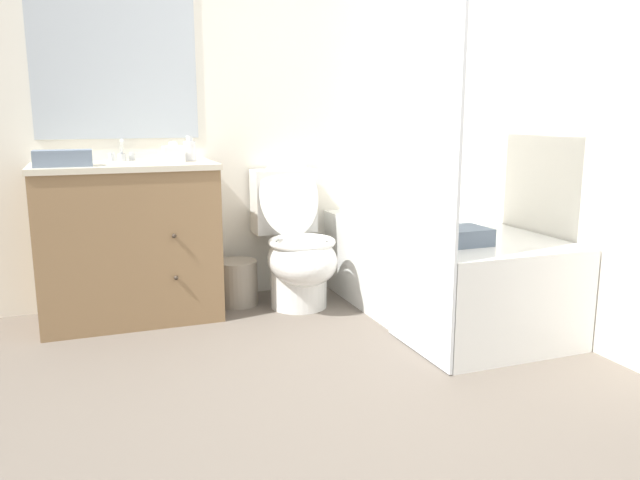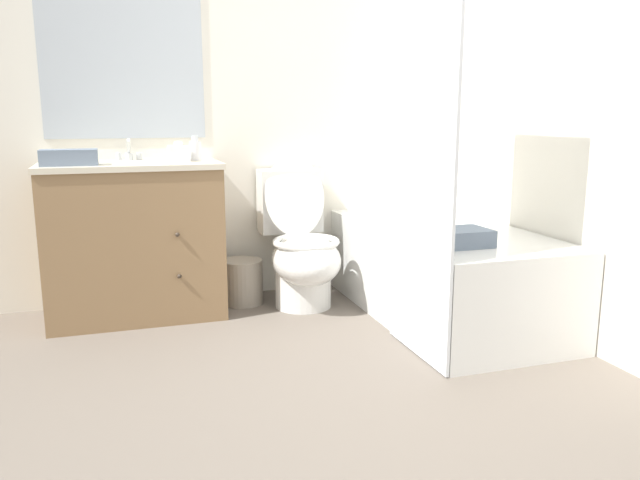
{
  "view_description": "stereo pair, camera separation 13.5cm",
  "coord_description": "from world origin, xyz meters",
  "px_view_note": "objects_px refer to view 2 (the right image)",
  "views": [
    {
      "loc": [
        -0.97,
        -1.99,
        1.12
      ],
      "look_at": [
        0.08,
        0.79,
        0.52
      ],
      "focal_mm": 35.0,
      "sensor_mm": 36.0,
      "label": 1
    },
    {
      "loc": [
        -0.84,
        -2.03,
        1.12
      ],
      "look_at": [
        0.08,
        0.79,
        0.52
      ],
      "focal_mm": 35.0,
      "sensor_mm": 36.0,
      "label": 2
    }
  ],
  "objects_px": {
    "wastebasket": "(242,282)",
    "hand_towel_folded": "(69,157)",
    "bathtub": "(442,271)",
    "soap_dispenser": "(195,150)",
    "tissue_box": "(179,153)",
    "vanity_cabinet": "(135,239)",
    "toilet": "(301,249)",
    "sink_faucet": "(129,154)",
    "bath_towel_folded": "(457,238)"
  },
  "relations": [
    {
      "from": "wastebasket",
      "to": "hand_towel_folded",
      "type": "distance_m",
      "value": 1.19
    },
    {
      "from": "bathtub",
      "to": "soap_dispenser",
      "type": "bearing_deg",
      "value": 155.05
    },
    {
      "from": "bathtub",
      "to": "tissue_box",
      "type": "xyz_separation_m",
      "value": [
        -1.37,
        0.5,
        0.65
      ]
    },
    {
      "from": "vanity_cabinet",
      "to": "soap_dispenser",
      "type": "height_order",
      "value": "soap_dispenser"
    },
    {
      "from": "soap_dispenser",
      "to": "tissue_box",
      "type": "bearing_deg",
      "value": -139.47
    },
    {
      "from": "toilet",
      "to": "tissue_box",
      "type": "relative_size",
      "value": 7.14
    },
    {
      "from": "tissue_box",
      "to": "vanity_cabinet",
      "type": "bearing_deg",
      "value": 173.87
    },
    {
      "from": "sink_faucet",
      "to": "bath_towel_folded",
      "type": "height_order",
      "value": "sink_faucet"
    },
    {
      "from": "vanity_cabinet",
      "to": "bathtub",
      "type": "relative_size",
      "value": 0.61
    },
    {
      "from": "vanity_cabinet",
      "to": "wastebasket",
      "type": "height_order",
      "value": "vanity_cabinet"
    },
    {
      "from": "vanity_cabinet",
      "to": "bath_towel_folded",
      "type": "height_order",
      "value": "vanity_cabinet"
    },
    {
      "from": "tissue_box",
      "to": "hand_towel_folded",
      "type": "bearing_deg",
      "value": -170.65
    },
    {
      "from": "toilet",
      "to": "wastebasket",
      "type": "xyz_separation_m",
      "value": [
        -0.33,
        0.14,
        -0.21
      ]
    },
    {
      "from": "toilet",
      "to": "sink_faucet",
      "type": "bearing_deg",
      "value": 163.45
    },
    {
      "from": "soap_dispenser",
      "to": "vanity_cabinet",
      "type": "bearing_deg",
      "value": -170.56
    },
    {
      "from": "vanity_cabinet",
      "to": "hand_towel_folded",
      "type": "height_order",
      "value": "hand_towel_folded"
    },
    {
      "from": "sink_faucet",
      "to": "wastebasket",
      "type": "xyz_separation_m",
      "value": [
        0.6,
        -0.14,
        -0.76
      ]
    },
    {
      "from": "bathtub",
      "to": "toilet",
      "type": "bearing_deg",
      "value": 148.17
    },
    {
      "from": "tissue_box",
      "to": "bath_towel_folded",
      "type": "distance_m",
      "value": 1.57
    },
    {
      "from": "wastebasket",
      "to": "hand_towel_folded",
      "type": "height_order",
      "value": "hand_towel_folded"
    },
    {
      "from": "vanity_cabinet",
      "to": "tissue_box",
      "type": "bearing_deg",
      "value": -6.13
    },
    {
      "from": "toilet",
      "to": "wastebasket",
      "type": "relative_size",
      "value": 3.27
    },
    {
      "from": "wastebasket",
      "to": "tissue_box",
      "type": "distance_m",
      "value": 0.85
    },
    {
      "from": "tissue_box",
      "to": "hand_towel_folded",
      "type": "xyz_separation_m",
      "value": [
        -0.55,
        -0.09,
        -0.0
      ]
    },
    {
      "from": "vanity_cabinet",
      "to": "sink_faucet",
      "type": "bearing_deg",
      "value": 90.0
    },
    {
      "from": "soap_dispenser",
      "to": "hand_towel_folded",
      "type": "relative_size",
      "value": 0.5
    },
    {
      "from": "toilet",
      "to": "bathtub",
      "type": "xyz_separation_m",
      "value": [
        0.69,
        -0.43,
        -0.09
      ]
    },
    {
      "from": "sink_faucet",
      "to": "soap_dispenser",
      "type": "relative_size",
      "value": 1.04
    },
    {
      "from": "vanity_cabinet",
      "to": "bathtub",
      "type": "xyz_separation_m",
      "value": [
        1.63,
        -0.53,
        -0.19
      ]
    },
    {
      "from": "vanity_cabinet",
      "to": "sink_faucet",
      "type": "relative_size",
      "value": 6.7
    },
    {
      "from": "bathtub",
      "to": "hand_towel_folded",
      "type": "relative_size",
      "value": 5.69
    },
    {
      "from": "tissue_box",
      "to": "bathtub",
      "type": "bearing_deg",
      "value": -20.15
    },
    {
      "from": "bathtub",
      "to": "bath_towel_folded",
      "type": "relative_size",
      "value": 5.19
    },
    {
      "from": "hand_towel_folded",
      "to": "bath_towel_folded",
      "type": "height_order",
      "value": "hand_towel_folded"
    },
    {
      "from": "toilet",
      "to": "bath_towel_folded",
      "type": "relative_size",
      "value": 2.87
    },
    {
      "from": "bathtub",
      "to": "wastebasket",
      "type": "bearing_deg",
      "value": 151.02
    },
    {
      "from": "vanity_cabinet",
      "to": "bath_towel_folded",
      "type": "bearing_deg",
      "value": -34.16
    },
    {
      "from": "vanity_cabinet",
      "to": "tissue_box",
      "type": "relative_size",
      "value": 7.81
    },
    {
      "from": "sink_faucet",
      "to": "tissue_box",
      "type": "xyz_separation_m",
      "value": [
        0.26,
        -0.21,
        0.01
      ]
    },
    {
      "from": "wastebasket",
      "to": "soap_dispenser",
      "type": "height_order",
      "value": "soap_dispenser"
    },
    {
      "from": "bathtub",
      "to": "tissue_box",
      "type": "distance_m",
      "value": 1.6
    },
    {
      "from": "bathtub",
      "to": "hand_towel_folded",
      "type": "bearing_deg",
      "value": 167.93
    },
    {
      "from": "bathtub",
      "to": "bath_towel_folded",
      "type": "xyz_separation_m",
      "value": [
        -0.18,
        -0.45,
        0.29
      ]
    },
    {
      "from": "vanity_cabinet",
      "to": "toilet",
      "type": "distance_m",
      "value": 0.94
    },
    {
      "from": "tissue_box",
      "to": "bath_towel_folded",
      "type": "bearing_deg",
      "value": -38.73
    },
    {
      "from": "vanity_cabinet",
      "to": "sink_faucet",
      "type": "distance_m",
      "value": 0.49
    },
    {
      "from": "wastebasket",
      "to": "soap_dispenser",
      "type": "relative_size",
      "value": 1.94
    },
    {
      "from": "sink_faucet",
      "to": "wastebasket",
      "type": "distance_m",
      "value": 0.98
    },
    {
      "from": "sink_faucet",
      "to": "bathtub",
      "type": "height_order",
      "value": "sink_faucet"
    },
    {
      "from": "bathtub",
      "to": "bath_towel_folded",
      "type": "distance_m",
      "value": 0.57
    }
  ]
}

